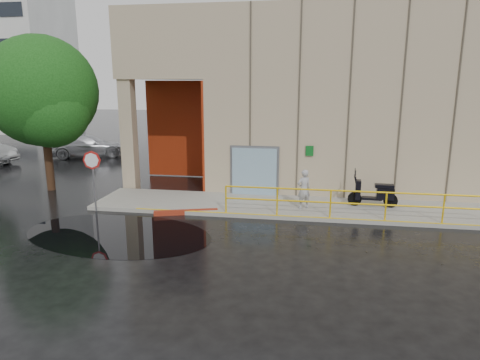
% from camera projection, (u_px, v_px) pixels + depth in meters
% --- Properties ---
extents(ground, '(120.00, 120.00, 0.00)m').
position_uv_depth(ground, '(222.00, 249.00, 12.87)').
color(ground, black).
rests_on(ground, ground).
extents(sidewalk, '(20.00, 3.00, 0.15)m').
position_uv_depth(sidewalk, '(347.00, 209.00, 16.55)').
color(sidewalk, gray).
rests_on(sidewalk, ground).
extents(building, '(20.00, 10.17, 8.00)m').
position_uv_depth(building, '(363.00, 96.00, 21.68)').
color(building, tan).
rests_on(building, ground).
extents(guardrail, '(9.56, 0.06, 1.03)m').
position_uv_depth(guardrail, '(358.00, 204.00, 15.08)').
color(guardrail, yellow).
rests_on(guardrail, sidewalk).
extents(distant_building, '(12.00, 8.08, 15.00)m').
position_uv_depth(distant_building, '(2.00, 54.00, 42.47)').
color(distant_building, beige).
rests_on(distant_building, ground).
extents(person, '(0.66, 0.60, 1.52)m').
position_uv_depth(person, '(304.00, 189.00, 16.27)').
color(person, '#AAAAAE').
rests_on(person, sidewalk).
extents(scooter, '(1.90, 0.69, 1.45)m').
position_uv_depth(scooter, '(374.00, 186.00, 16.49)').
color(scooter, black).
rests_on(scooter, sidewalk).
extents(stop_sign, '(0.71, 0.10, 2.37)m').
position_uv_depth(stop_sign, '(92.00, 167.00, 16.17)').
color(stop_sign, slate).
rests_on(stop_sign, ground).
extents(red_curb, '(2.35, 0.88, 0.18)m').
position_uv_depth(red_curb, '(186.00, 212.00, 16.15)').
color(red_curb, maroon).
rests_on(red_curb, ground).
extents(puddle, '(7.00, 4.91, 0.01)m').
position_uv_depth(puddle, '(118.00, 234.00, 14.12)').
color(puddle, black).
rests_on(puddle, ground).
extents(car_c, '(5.44, 3.89, 1.46)m').
position_uv_depth(car_c, '(87.00, 146.00, 28.29)').
color(car_c, '#B2B3BA').
rests_on(car_c, ground).
extents(tree_near, '(4.85, 4.85, 6.92)m').
position_uv_depth(tree_near, '(44.00, 96.00, 18.75)').
color(tree_near, black).
rests_on(tree_near, ground).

